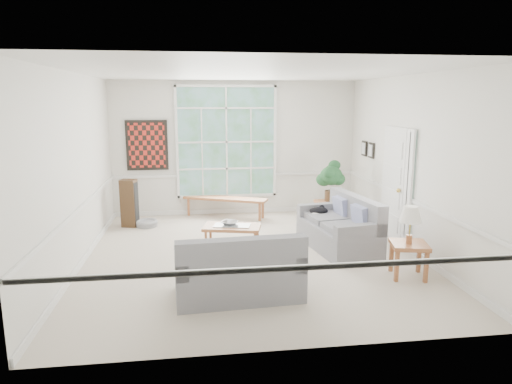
{
  "coord_description": "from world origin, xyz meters",
  "views": [
    {
      "loc": [
        -0.9,
        -7.28,
        2.58
      ],
      "look_at": [
        0.1,
        0.2,
        1.05
      ],
      "focal_mm": 32.0,
      "sensor_mm": 36.0,
      "label": 1
    }
  ],
  "objects_px": {
    "loveseat_right": "(338,223)",
    "loveseat_front": "(238,264)",
    "coffee_table": "(232,236)",
    "side_table": "(408,260)",
    "end_table": "(328,212)"
  },
  "relations": [
    {
      "from": "loveseat_right",
      "to": "coffee_table",
      "type": "relative_size",
      "value": 1.71
    },
    {
      "from": "loveseat_right",
      "to": "loveseat_front",
      "type": "bearing_deg",
      "value": -146.86
    },
    {
      "from": "loveseat_right",
      "to": "end_table",
      "type": "xyz_separation_m",
      "value": [
        0.29,
        1.62,
        -0.22
      ]
    },
    {
      "from": "coffee_table",
      "to": "side_table",
      "type": "distance_m",
      "value": 3.05
    },
    {
      "from": "loveseat_right",
      "to": "loveseat_front",
      "type": "distance_m",
      "value": 2.6
    },
    {
      "from": "side_table",
      "to": "coffee_table",
      "type": "bearing_deg",
      "value": 143.71
    },
    {
      "from": "loveseat_right",
      "to": "loveseat_front",
      "type": "height_order",
      "value": "loveseat_right"
    },
    {
      "from": "loveseat_front",
      "to": "coffee_table",
      "type": "relative_size",
      "value": 1.65
    },
    {
      "from": "end_table",
      "to": "side_table",
      "type": "distance_m",
      "value": 3.06
    },
    {
      "from": "loveseat_front",
      "to": "side_table",
      "type": "relative_size",
      "value": 3.17
    },
    {
      "from": "loveseat_right",
      "to": "loveseat_front",
      "type": "relative_size",
      "value": 1.03
    },
    {
      "from": "end_table",
      "to": "coffee_table",
      "type": "bearing_deg",
      "value": -149.85
    },
    {
      "from": "side_table",
      "to": "loveseat_right",
      "type": "bearing_deg",
      "value": 113.85
    },
    {
      "from": "loveseat_right",
      "to": "coffee_table",
      "type": "distance_m",
      "value": 1.89
    },
    {
      "from": "loveseat_right",
      "to": "loveseat_front",
      "type": "xyz_separation_m",
      "value": [
        -1.92,
        -1.75,
        -0.02
      ]
    }
  ]
}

